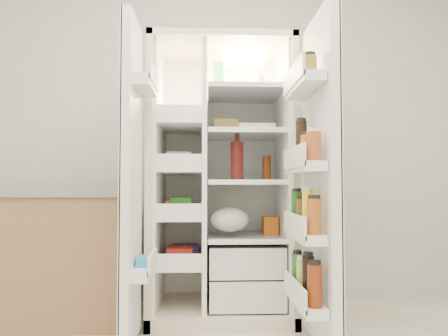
{
  "coord_description": "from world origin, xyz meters",
  "views": [
    {
      "loc": [
        0.04,
        -1.24,
        0.85
      ],
      "look_at": [
        0.14,
        1.25,
        0.96
      ],
      "focal_mm": 34.0,
      "sensor_mm": 36.0,
      "label": 1
    }
  ],
  "objects": [
    {
      "name": "wall_back",
      "position": [
        0.0,
        2.0,
        1.35
      ],
      "size": [
        4.0,
        0.02,
        2.7
      ],
      "primitive_type": "cube",
      "color": "silver",
      "rests_on": "floor"
    },
    {
      "name": "fridge_door",
      "position": [
        0.61,
        0.96,
        0.87
      ],
      "size": [
        0.17,
        0.58,
        1.72
      ],
      "color": "white",
      "rests_on": "floor"
    },
    {
      "name": "refrigerator",
      "position": [
        0.15,
        1.65,
        0.74
      ],
      "size": [
        0.92,
        0.7,
        1.8
      ],
      "color": "beige",
      "rests_on": "floor"
    },
    {
      "name": "kitchen_counter",
      "position": [
        -1.0,
        1.53,
        0.42
      ],
      "size": [
        1.14,
        0.61,
        0.83
      ],
      "color": "#916D48",
      "rests_on": "floor"
    },
    {
      "name": "freezer_door",
      "position": [
        -0.37,
        1.05,
        0.89
      ],
      "size": [
        0.15,
        0.4,
        1.72
      ],
      "color": "white",
      "rests_on": "floor"
    }
  ]
}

